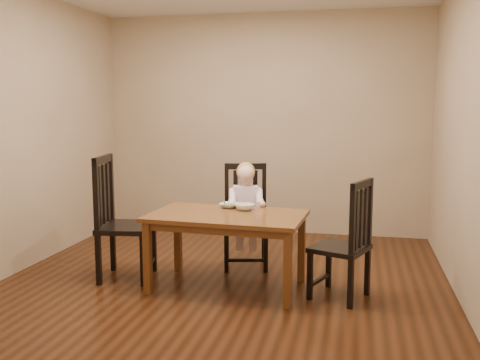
% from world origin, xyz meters
% --- Properties ---
extents(room, '(4.01, 4.01, 2.71)m').
position_xyz_m(room, '(0.00, 0.00, 1.35)').
color(room, '#3E1E0D').
rests_on(room, ground).
extents(dining_table, '(1.37, 0.87, 0.66)m').
position_xyz_m(dining_table, '(0.07, -0.18, 0.58)').
color(dining_table, '#553413').
rests_on(dining_table, room).
extents(chair_child, '(0.52, 0.50, 1.01)m').
position_xyz_m(chair_child, '(0.09, 0.51, 0.49)').
color(chair_child, black).
rests_on(chair_child, room).
extents(chair_left, '(0.54, 0.55, 1.14)m').
position_xyz_m(chair_left, '(-0.96, -0.12, 0.54)').
color(chair_left, black).
rests_on(chair_left, room).
extents(chair_right, '(0.54, 0.55, 1.00)m').
position_xyz_m(chair_right, '(1.08, -0.23, 0.48)').
color(chair_right, black).
rests_on(chair_right, room).
extents(toddler, '(0.40, 0.46, 0.55)m').
position_xyz_m(toddler, '(0.10, 0.46, 0.63)').
color(toddler, silver).
rests_on(toddler, chair_child).
extents(bowl_peas, '(0.20, 0.20, 0.04)m').
position_xyz_m(bowl_peas, '(0.02, 0.10, 0.68)').
color(bowl_peas, white).
rests_on(bowl_peas, dining_table).
extents(bowl_veg, '(0.19, 0.19, 0.05)m').
position_xyz_m(bowl_veg, '(0.18, 0.02, 0.69)').
color(bowl_veg, white).
rests_on(bowl_veg, dining_table).
extents(fork, '(0.04, 0.12, 0.05)m').
position_xyz_m(fork, '(-0.02, 0.08, 0.71)').
color(fork, silver).
rests_on(fork, bowl_peas).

